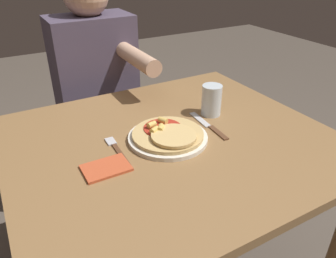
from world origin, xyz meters
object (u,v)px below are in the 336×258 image
Objects in this scene: plate at (168,138)px; fork at (117,149)px; knife at (209,126)px; drinking_glass at (211,100)px; person_diner at (97,85)px; dining_table at (171,167)px; pizza at (168,134)px.

plate reaches higher than fork.
knife is 1.93× the size of drinking_glass.
plate is 1.17× the size of knife.
plate is 0.21× the size of person_diner.
dining_table is 4.46× the size of pizza.
pizza reaches higher than knife.
knife is at bearing 2.93° from plate.
person_diner is (-0.02, 0.67, -0.06)m from pizza.
drinking_glass reaches higher than plate.
person_diner is at bearing 76.96° from fork.
knife is 0.11m from drinking_glass.
pizza is 0.67m from person_diner.
drinking_glass is (0.23, 0.09, 0.03)m from pizza.
person_diner reaches higher than knife.
drinking_glass is at bearing 8.11° from fork.
plate is 1.48× the size of fork.
person_diner is at bearing 91.63° from pizza.
plate reaches higher than dining_table.
drinking_glass reaches higher than dining_table.
person_diner reaches higher than plate.
fork is at bearing 171.16° from plate.
pizza is at bearing -10.35° from fork.
pizza is (-0.00, -0.00, 0.02)m from plate.
dining_table is 0.20m from knife.
knife reaches higher than dining_table.
drinking_glass is (0.06, 0.07, 0.05)m from knife.
pizza is 0.25m from drinking_glass.
plate is (-0.01, -0.00, 0.12)m from dining_table.
dining_table is 4.00× the size of plate.
dining_table is 0.29m from drinking_glass.
person_diner is (0.15, 0.64, -0.04)m from fork.
pizza is at bearing -175.60° from knife.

